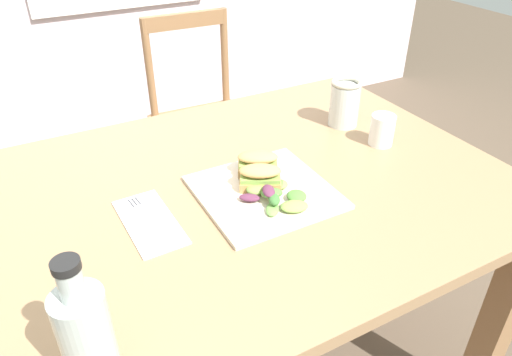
% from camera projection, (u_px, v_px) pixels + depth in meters
% --- Properties ---
extents(dining_table, '(1.19, 0.91, 0.74)m').
position_uv_depth(dining_table, '(253.00, 224.00, 1.19)').
color(dining_table, '#997551').
rests_on(dining_table, ground).
extents(chair_wooden_far, '(0.41, 0.41, 0.87)m').
position_uv_depth(chair_wooden_far, '(203.00, 121.00, 2.05)').
color(chair_wooden_far, '#8E6642').
rests_on(chair_wooden_far, ground).
extents(plate_lunch, '(0.29, 0.29, 0.01)m').
position_uv_depth(plate_lunch, '(264.00, 192.00, 1.07)').
color(plate_lunch, beige).
rests_on(plate_lunch, dining_table).
extents(sandwich_half_front, '(0.11, 0.10, 0.06)m').
position_uv_depth(sandwich_half_front, '(260.00, 176.00, 1.07)').
color(sandwich_half_front, tan).
rests_on(sandwich_half_front, plate_lunch).
extents(sandwich_half_back, '(0.11, 0.10, 0.06)m').
position_uv_depth(sandwich_half_back, '(258.00, 163.00, 1.12)').
color(sandwich_half_back, tan).
rests_on(sandwich_half_back, plate_lunch).
extents(salad_mixed_greens, '(0.15, 0.15, 0.03)m').
position_uv_depth(salad_mixed_greens, '(276.00, 194.00, 1.03)').
color(salad_mixed_greens, '#6B9E47').
rests_on(salad_mixed_greens, plate_lunch).
extents(napkin_folded, '(0.10, 0.21, 0.00)m').
position_uv_depth(napkin_folded, '(149.00, 222.00, 0.99)').
color(napkin_folded, white).
rests_on(napkin_folded, dining_table).
extents(fork_on_napkin, '(0.04, 0.19, 0.00)m').
position_uv_depth(fork_on_napkin, '(146.00, 216.00, 1.00)').
color(fork_on_napkin, silver).
rests_on(fork_on_napkin, napkin_folded).
extents(bottle_cold_brew, '(0.07, 0.07, 0.22)m').
position_uv_depth(bottle_cold_brew, '(88.00, 341.00, 0.64)').
color(bottle_cold_brew, black).
rests_on(bottle_cold_brew, dining_table).
extents(mason_jar_iced_tea, '(0.08, 0.08, 0.13)m').
position_uv_depth(mason_jar_iced_tea, '(344.00, 105.00, 1.34)').
color(mason_jar_iced_tea, gold).
rests_on(mason_jar_iced_tea, dining_table).
extents(cup_extra_side, '(0.06, 0.06, 0.08)m').
position_uv_depth(cup_extra_side, '(382.00, 130.00, 1.25)').
color(cup_extra_side, white).
rests_on(cup_extra_side, dining_table).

